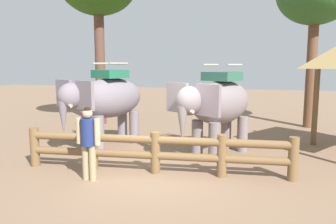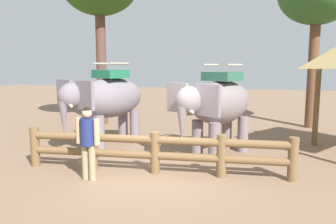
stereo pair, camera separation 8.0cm
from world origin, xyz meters
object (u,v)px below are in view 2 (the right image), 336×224
(elephant_center, at_px, (217,105))
(elephant_near_left, at_px, (106,100))
(tourist_woman_in_black, at_px, (88,138))
(log_fence, at_px, (155,150))

(elephant_center, bearing_deg, elephant_near_left, 178.76)
(tourist_woman_in_black, bearing_deg, elephant_near_left, 109.39)
(log_fence, bearing_deg, elephant_center, 58.87)
(log_fence, xyz_separation_m, elephant_near_left, (-2.43, 2.15, 0.96))
(log_fence, distance_m, tourist_woman_in_black, 1.68)
(elephant_near_left, bearing_deg, tourist_woman_in_black, -70.61)
(log_fence, height_order, elephant_center, elephant_center)
(elephant_center, relative_size, tourist_woman_in_black, 1.83)
(log_fence, height_order, tourist_woman_in_black, tourist_woman_in_black)
(log_fence, relative_size, elephant_center, 2.13)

